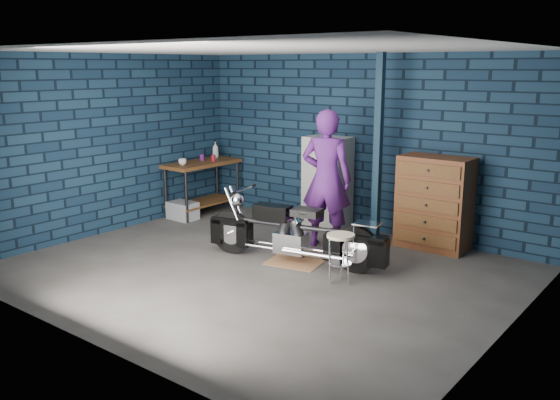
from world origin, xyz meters
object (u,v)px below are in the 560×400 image
at_px(tool_chest, 434,203).
at_px(shop_stool, 340,259).
at_px(person, 326,179).
at_px(storage_bin, 183,211).
at_px(workbench, 203,188).
at_px(locker, 327,183).
at_px(motorcycle, 295,228).

relative_size(tool_chest, shop_stool, 2.18).
bearing_deg(person, storage_bin, -13.30).
height_order(workbench, shop_stool, workbench).
bearing_deg(tool_chest, shop_stool, -98.25).
relative_size(storage_bin, tool_chest, 0.36).
bearing_deg(shop_stool, person, 130.41).
distance_m(person, locker, 1.05).
relative_size(motorcycle, tool_chest, 1.62).
relative_size(storage_bin, shop_stool, 0.79).
distance_m(motorcycle, tool_chest, 2.07).
bearing_deg(storage_bin, tool_chest, 14.90).
bearing_deg(storage_bin, person, 4.17).
relative_size(motorcycle, locker, 1.46).
bearing_deg(workbench, person, -6.24).
relative_size(workbench, motorcycle, 0.66).
bearing_deg(locker, person, -57.40).
relative_size(workbench, locker, 0.97).
xyz_separation_m(workbench, person, (2.75, -0.30, 0.52)).
xyz_separation_m(motorcycle, tool_chest, (1.15, 1.71, 0.19)).
height_order(storage_bin, shop_stool, shop_stool).
distance_m(tool_chest, shop_stool, 2.02).
height_order(workbench, motorcycle, motorcycle).
bearing_deg(tool_chest, motorcycle, -123.89).
bearing_deg(workbench, storage_bin, -87.71).
distance_m(motorcycle, locker, 1.84).
distance_m(person, tool_chest, 1.54).
xyz_separation_m(motorcycle, person, (-0.09, 0.85, 0.51)).
xyz_separation_m(motorcycle, locker, (-0.63, 1.71, 0.26)).
distance_m(storage_bin, locker, 2.49).
xyz_separation_m(workbench, shop_stool, (3.70, -1.42, -0.16)).
height_order(storage_bin, tool_chest, tool_chest).
relative_size(motorcycle, storage_bin, 4.46).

